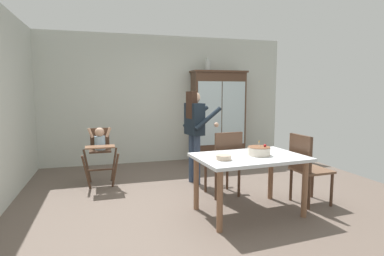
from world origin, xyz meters
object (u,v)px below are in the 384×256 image
serving_bowl (224,157)px  birthday_cake (259,151)px  ceramic_vase (208,65)px  adult_person (195,126)px  dining_chair_far_side (225,159)px  dining_chair_right_end (306,164)px  china_cabinet (218,116)px  high_chair_with_toddler (100,146)px  dining_table (249,164)px

serving_bowl → birthday_cake: bearing=12.4°
ceramic_vase → adult_person: (-0.74, -1.53, -1.12)m
dining_chair_far_side → dining_chair_right_end: same height
china_cabinet → dining_chair_far_side: bearing=-108.4°
high_chair_with_toddler → china_cabinet: bearing=24.5°
birthday_cake → ceramic_vase: bearing=83.6°
high_chair_with_toddler → adult_person: (1.51, -0.34, 0.31)m
adult_person → dining_chair_far_side: adult_person is taller
dining_table → dining_chair_far_side: bearing=94.4°
adult_person → high_chair_with_toddler: bearing=64.8°
dining_table → adult_person: bearing=101.3°
adult_person → dining_table: 1.49m
birthday_cake → serving_bowl: 0.53m
birthday_cake → dining_chair_right_end: (0.75, 0.08, -0.24)m
adult_person → birthday_cake: (0.41, -1.43, -0.17)m
dining_table → dining_chair_right_end: size_ratio=1.45×
serving_bowl → dining_chair_far_side: size_ratio=0.19×
china_cabinet → dining_table: size_ratio=1.42×
dining_table → china_cabinet: bearing=76.4°
ceramic_vase → high_chair_with_toddler: bearing=-152.2°
serving_bowl → dining_chair_far_side: bearing=66.5°
adult_person → serving_bowl: 1.56m
china_cabinet → adult_person: bearing=-123.2°
high_chair_with_toddler → serving_bowl: 2.35m
birthday_cake → dining_chair_far_side: dining_chair_far_side is taller
ceramic_vase → adult_person: bearing=-115.9°
high_chair_with_toddler → dining_chair_right_end: 3.16m
high_chair_with_toddler → birthday_cake: high_chair_with_toddler is taller
ceramic_vase → adult_person: 2.03m
dining_chair_right_end → birthday_cake: bearing=92.6°
china_cabinet → high_chair_with_toddler: 2.79m
china_cabinet → serving_bowl: size_ratio=10.93×
ceramic_vase → serving_bowl: size_ratio=1.50×
dining_table → birthday_cake: (0.13, -0.01, 0.16)m
dining_chair_far_side → high_chair_with_toddler: bearing=-37.1°
ceramic_vase → birthday_cake: 3.24m
high_chair_with_toddler → serving_bowl: high_chair_with_toddler is taller
china_cabinet → birthday_cake: 3.01m
birthday_cake → dining_chair_far_side: bearing=105.0°
dining_chair_right_end → ceramic_vase: bearing=4.9°
ceramic_vase → dining_table: (-0.46, -2.95, -1.45)m
adult_person → dining_chair_far_side: (0.23, -0.76, -0.41)m
dining_table → serving_bowl: serving_bowl is taller
high_chair_with_toddler → dining_chair_right_end: size_ratio=0.99×
china_cabinet → high_chair_with_toddler: size_ratio=2.07×
china_cabinet → adult_person: china_cabinet is taller
dining_chair_right_end → dining_chair_far_side: bearing=54.4°
birthday_cake → dining_chair_far_side: (-0.18, 0.66, -0.24)m
china_cabinet → high_chair_with_toddler: (-2.51, -1.18, -0.34)m
high_chair_with_toddler → dining_table: high_chair_with_toddler is taller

